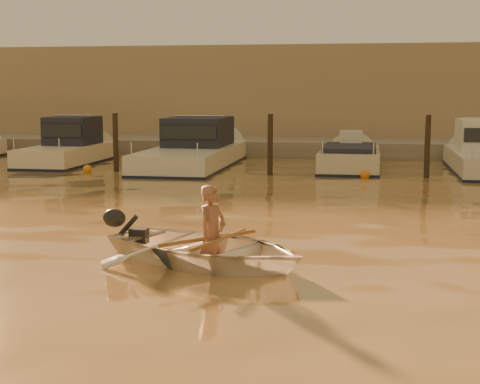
% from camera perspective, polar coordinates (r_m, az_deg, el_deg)
% --- Properties ---
extents(ground_plane, '(160.00, 160.00, 0.00)m').
position_cam_1_polar(ground_plane, '(10.81, -6.70, -7.05)').
color(ground_plane, olive).
rests_on(ground_plane, ground).
extents(dinghy, '(4.24, 3.73, 0.73)m').
position_cam_1_polar(dinghy, '(11.90, -2.56, -4.39)').
color(dinghy, white).
rests_on(dinghy, ground_plane).
extents(person, '(0.58, 0.68, 1.58)m').
position_cam_1_polar(person, '(11.79, -2.18, -3.28)').
color(person, '#8C5B46').
rests_on(person, dinghy).
extents(outboard_motor, '(0.98, 0.73, 0.70)m').
position_cam_1_polar(outboard_motor, '(12.83, -7.93, -3.39)').
color(outboard_motor, black).
rests_on(outboard_motor, dinghy).
extents(oar_port, '(0.50, 2.07, 0.13)m').
position_cam_1_polar(oar_port, '(11.72, -1.58, -3.70)').
color(oar_port, brown).
rests_on(oar_port, dinghy).
extents(oar_starboard, '(1.23, 1.77, 0.13)m').
position_cam_1_polar(oar_starboard, '(11.84, -2.37, -3.59)').
color(oar_starboard, brown).
rests_on(oar_starboard, dinghy).
extents(moored_boat_1, '(2.07, 6.21, 1.75)m').
position_cam_1_polar(moored_boat_1, '(28.40, -13.23, 3.40)').
color(moored_boat_1, '#EEDFC7').
rests_on(moored_boat_1, ground_plane).
extents(moored_boat_2, '(2.67, 8.82, 1.75)m').
position_cam_1_polar(moored_boat_2, '(26.85, -3.62, 3.34)').
color(moored_boat_2, silver).
rests_on(moored_boat_2, ground_plane).
extents(moored_boat_3, '(2.01, 5.83, 0.95)m').
position_cam_1_polar(moored_boat_3, '(26.12, 8.51, 2.26)').
color(moored_boat_3, beige).
rests_on(moored_boat_3, ground_plane).
extents(piling_1, '(0.18, 0.18, 2.20)m').
position_cam_1_polar(piling_1, '(25.35, -9.62, 3.60)').
color(piling_1, '#2D2319').
rests_on(piling_1, ground_plane).
extents(piling_2, '(0.18, 0.18, 2.20)m').
position_cam_1_polar(piling_2, '(24.08, 2.35, 3.47)').
color(piling_2, '#2D2319').
rests_on(piling_2, ground_plane).
extents(piling_3, '(0.18, 0.18, 2.20)m').
position_cam_1_polar(piling_3, '(23.93, 14.32, 3.20)').
color(piling_3, '#2D2319').
rests_on(piling_3, ground_plane).
extents(fender_b, '(0.30, 0.30, 0.30)m').
position_cam_1_polar(fender_b, '(25.44, -11.76, 1.74)').
color(fender_b, orange).
rests_on(fender_b, ground_plane).
extents(fender_c, '(0.30, 0.30, 0.30)m').
position_cam_1_polar(fender_c, '(23.74, -3.93, 1.46)').
color(fender_c, white).
rests_on(fender_c, ground_plane).
extents(fender_d, '(0.30, 0.30, 0.30)m').
position_cam_1_polar(fender_d, '(23.58, 9.67, 1.32)').
color(fender_d, orange).
rests_on(fender_d, ground_plane).
extents(quay, '(52.00, 4.00, 1.00)m').
position_cam_1_polar(quay, '(31.75, 4.60, 3.19)').
color(quay, gray).
rests_on(quay, ground_plane).
extents(waterfront_building, '(46.00, 7.00, 4.80)m').
position_cam_1_polar(waterfront_building, '(37.11, 5.48, 7.35)').
color(waterfront_building, '#9E8466').
rests_on(waterfront_building, quay).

